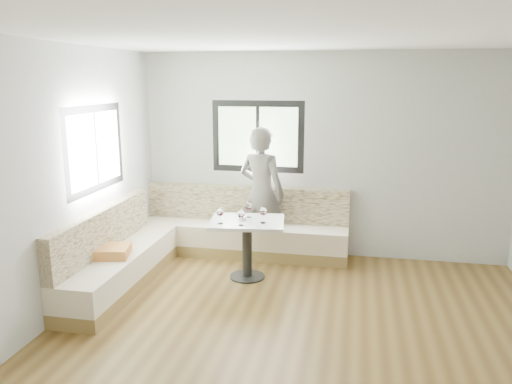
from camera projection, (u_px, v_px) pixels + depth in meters
The scene contains 9 objects.
room at pixel (295, 194), 4.53m from camera, with size 5.01×5.01×2.81m.
banquette at pixel (193, 243), 6.54m from camera, with size 2.90×2.80×0.95m.
table at pixel (247, 235), 6.15m from camera, with size 0.98×0.81×0.74m.
person at pixel (262, 193), 6.80m from camera, with size 0.67×0.44×1.83m, color #55514C.
olive_ramekin at pixel (243, 218), 6.13m from camera, with size 0.10×0.10×0.04m.
wine_glass_a at pixel (220, 212), 5.94m from camera, with size 0.09×0.09×0.20m.
wine_glass_b at pixel (241, 214), 5.87m from camera, with size 0.09×0.09×0.20m.
wine_glass_c at pixel (263, 212), 5.97m from camera, with size 0.09×0.09×0.20m.
wine_glass_d at pixel (249, 206), 6.22m from camera, with size 0.09×0.09×0.20m.
Camera 1 is at (0.45, -4.32, 2.43)m, focal length 35.00 mm.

